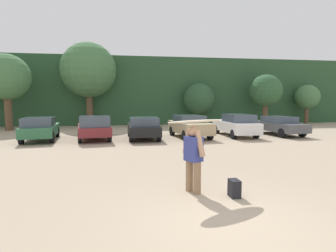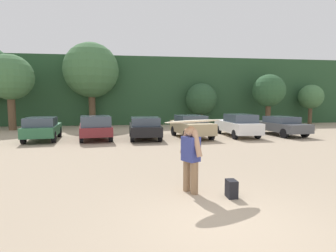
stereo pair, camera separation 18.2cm
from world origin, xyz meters
name	(u,v)px [view 1 (the left image)]	position (x,y,z in m)	size (l,w,h in m)	color
ground_plane	(227,220)	(0.00, 0.00, 0.00)	(120.00, 120.00, 0.00)	tan
hillside_ridge	(143,93)	(0.00, 28.17, 3.42)	(108.00, 12.00, 6.84)	#284C2D
tree_far_left	(7,78)	(-11.58, 18.70, 4.30)	(3.71, 3.71, 6.21)	brown
tree_ridge_back	(89,70)	(-5.50, 21.39, 5.26)	(5.13, 5.13, 7.86)	brown
tree_right	(199,99)	(5.11, 21.18, 2.59)	(3.12, 3.12, 4.16)	brown
tree_center_left	(266,91)	(11.55, 19.89, 3.39)	(3.14, 3.14, 5.00)	brown
tree_center	(307,97)	(16.70, 20.78, 2.81)	(2.49, 2.49, 4.09)	brown
parked_car_forest_green	(40,128)	(-7.25, 12.28, 0.77)	(2.30, 4.29, 1.44)	#2D6642
parked_car_maroon	(94,127)	(-4.05, 12.10, 0.79)	(2.51, 4.35, 1.53)	maroon
parked_car_black	(143,127)	(-0.98, 12.05, 0.74)	(1.96, 4.11, 1.41)	black
parked_car_tan	(190,126)	(2.11, 12.28, 0.78)	(2.35, 4.24, 1.47)	tan
parked_car_white	(236,125)	(5.43, 12.52, 0.79)	(1.84, 4.57, 1.53)	white
parked_car_dark_gray	(278,125)	(8.66, 12.64, 0.71)	(2.38, 4.49, 1.33)	#4C4F54
person_adult	(193,155)	(-0.27, 1.77, 1.00)	(0.52, 0.79, 1.78)	#8C6B4C
surfboard_cream	(196,121)	(-0.19, 1.79, 1.91)	(1.83, 1.15, 0.14)	beige
backpack_dropped	(234,188)	(0.68, 1.25, 0.22)	(0.24, 0.34, 0.45)	black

